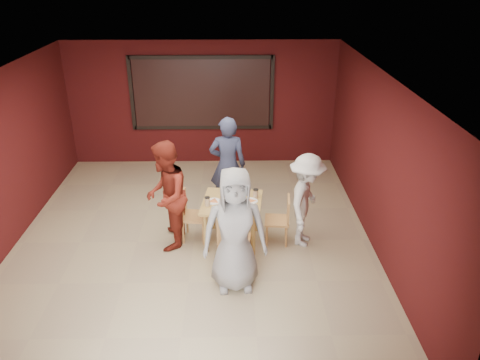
{
  "coord_description": "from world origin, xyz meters",
  "views": [
    {
      "loc": [
        0.67,
        -6.76,
        4.35
      ],
      "look_at": [
        0.79,
        0.01,
        1.14
      ],
      "focal_mm": 35.0,
      "sensor_mm": 36.0,
      "label": 1
    }
  ],
  "objects_px": {
    "dining_table": "(232,206)",
    "diner_front": "(235,230)",
    "chair_left": "(190,213)",
    "chair_right": "(281,218)",
    "diner_right": "(306,201)",
    "chair_back": "(234,193)",
    "diner_back": "(228,165)",
    "chair_front": "(234,239)",
    "diner_left": "(166,196)"
  },
  "relations": [
    {
      "from": "chair_left",
      "to": "diner_right",
      "type": "xyz_separation_m",
      "value": [
        1.91,
        -0.16,
        0.3
      ]
    },
    {
      "from": "chair_back",
      "to": "chair_left",
      "type": "relative_size",
      "value": 0.97
    },
    {
      "from": "diner_front",
      "to": "diner_back",
      "type": "bearing_deg",
      "value": 88.75
    },
    {
      "from": "chair_left",
      "to": "chair_right",
      "type": "relative_size",
      "value": 1.06
    },
    {
      "from": "chair_back",
      "to": "diner_left",
      "type": "xyz_separation_m",
      "value": [
        -1.1,
        -0.96,
        0.43
      ]
    },
    {
      "from": "chair_front",
      "to": "chair_right",
      "type": "bearing_deg",
      "value": 43.94
    },
    {
      "from": "diner_left",
      "to": "diner_back",
      "type": "bearing_deg",
      "value": 142.72
    },
    {
      "from": "chair_back",
      "to": "chair_right",
      "type": "xyz_separation_m",
      "value": [
        0.78,
        -0.91,
        -0.01
      ]
    },
    {
      "from": "chair_left",
      "to": "chair_right",
      "type": "xyz_separation_m",
      "value": [
        1.52,
        -0.14,
        -0.03
      ]
    },
    {
      "from": "dining_table",
      "to": "chair_front",
      "type": "relative_size",
      "value": 1.11
    },
    {
      "from": "dining_table",
      "to": "diner_back",
      "type": "height_order",
      "value": "diner_back"
    },
    {
      "from": "chair_back",
      "to": "diner_left",
      "type": "height_order",
      "value": "diner_left"
    },
    {
      "from": "chair_left",
      "to": "diner_right",
      "type": "relative_size",
      "value": 0.55
    },
    {
      "from": "chair_front",
      "to": "diner_left",
      "type": "bearing_deg",
      "value": 146.42
    },
    {
      "from": "chair_right",
      "to": "diner_front",
      "type": "bearing_deg",
      "value": -124.32
    },
    {
      "from": "chair_back",
      "to": "diner_back",
      "type": "height_order",
      "value": "diner_back"
    },
    {
      "from": "chair_back",
      "to": "diner_right",
      "type": "xyz_separation_m",
      "value": [
        1.17,
        -0.94,
        0.32
      ]
    },
    {
      "from": "chair_front",
      "to": "chair_left",
      "type": "xyz_separation_m",
      "value": [
        -0.73,
        0.9,
        -0.04
      ]
    },
    {
      "from": "diner_front",
      "to": "chair_left",
      "type": "bearing_deg",
      "value": 116.14
    },
    {
      "from": "chair_front",
      "to": "diner_right",
      "type": "bearing_deg",
      "value": 31.91
    },
    {
      "from": "dining_table",
      "to": "chair_right",
      "type": "bearing_deg",
      "value": -2.91
    },
    {
      "from": "dining_table",
      "to": "chair_back",
      "type": "relative_size",
      "value": 1.25
    },
    {
      "from": "chair_right",
      "to": "diner_right",
      "type": "distance_m",
      "value": 0.51
    },
    {
      "from": "dining_table",
      "to": "diner_front",
      "type": "bearing_deg",
      "value": -88.11
    },
    {
      "from": "diner_back",
      "to": "diner_left",
      "type": "height_order",
      "value": "diner_back"
    },
    {
      "from": "diner_back",
      "to": "diner_right",
      "type": "relative_size",
      "value": 1.16
    },
    {
      "from": "diner_back",
      "to": "chair_right",
      "type": "bearing_deg",
      "value": 128.75
    },
    {
      "from": "dining_table",
      "to": "diner_left",
      "type": "relative_size",
      "value": 0.58
    },
    {
      "from": "dining_table",
      "to": "diner_back",
      "type": "distance_m",
      "value": 1.15
    },
    {
      "from": "diner_back",
      "to": "chair_left",
      "type": "bearing_deg",
      "value": 59.56
    },
    {
      "from": "dining_table",
      "to": "diner_front",
      "type": "distance_m",
      "value": 1.21
    },
    {
      "from": "diner_left",
      "to": "diner_front",
      "type": "bearing_deg",
      "value": 46.91
    },
    {
      "from": "chair_back",
      "to": "diner_front",
      "type": "height_order",
      "value": "diner_front"
    },
    {
      "from": "chair_left",
      "to": "diner_left",
      "type": "xyz_separation_m",
      "value": [
        -0.35,
        -0.18,
        0.42
      ]
    },
    {
      "from": "chair_front",
      "to": "diner_left",
      "type": "xyz_separation_m",
      "value": [
        -1.08,
        0.72,
        0.37
      ]
    },
    {
      "from": "chair_right",
      "to": "diner_front",
      "type": "xyz_separation_m",
      "value": [
        -0.78,
        -1.14,
        0.46
      ]
    },
    {
      "from": "chair_front",
      "to": "diner_back",
      "type": "bearing_deg",
      "value": 92.99
    },
    {
      "from": "chair_right",
      "to": "dining_table",
      "type": "bearing_deg",
      "value": 177.09
    },
    {
      "from": "chair_back",
      "to": "dining_table",
      "type": "bearing_deg",
      "value": -92.59
    },
    {
      "from": "diner_left",
      "to": "diner_right",
      "type": "relative_size",
      "value": 1.14
    },
    {
      "from": "chair_left",
      "to": "diner_right",
      "type": "distance_m",
      "value": 1.94
    },
    {
      "from": "dining_table",
      "to": "diner_back",
      "type": "relative_size",
      "value": 0.58
    },
    {
      "from": "chair_right",
      "to": "chair_back",
      "type": "bearing_deg",
      "value": 130.51
    },
    {
      "from": "dining_table",
      "to": "diner_left",
      "type": "height_order",
      "value": "diner_left"
    },
    {
      "from": "chair_back",
      "to": "diner_back",
      "type": "distance_m",
      "value": 0.52
    },
    {
      "from": "dining_table",
      "to": "diner_front",
      "type": "xyz_separation_m",
      "value": [
        0.04,
        -1.18,
        0.27
      ]
    },
    {
      "from": "diner_back",
      "to": "chair_front",
      "type": "bearing_deg",
      "value": 94.14
    },
    {
      "from": "chair_left",
      "to": "diner_left",
      "type": "height_order",
      "value": "diner_left"
    },
    {
      "from": "diner_back",
      "to": "diner_left",
      "type": "relative_size",
      "value": 1.01
    },
    {
      "from": "chair_front",
      "to": "diner_back",
      "type": "relative_size",
      "value": 0.52
    }
  ]
}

